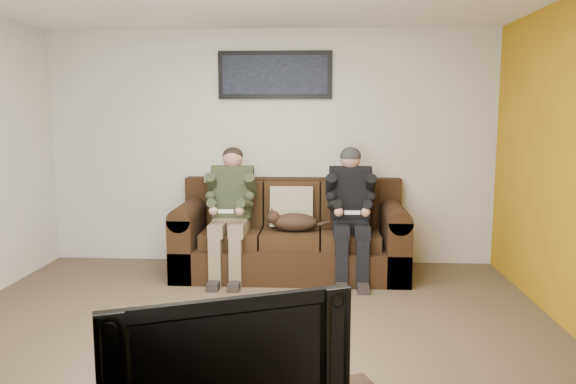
# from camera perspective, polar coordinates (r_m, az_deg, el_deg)

# --- Properties ---
(floor) EXTENTS (5.00, 5.00, 0.00)m
(floor) POSITION_cam_1_polar(r_m,az_deg,el_deg) (4.40, -4.36, -14.57)
(floor) COLOR brown
(floor) RESTS_ON ground
(wall_back) EXTENTS (5.00, 0.00, 5.00)m
(wall_back) POSITION_cam_1_polar(r_m,az_deg,el_deg) (6.31, -1.81, 4.50)
(wall_back) COLOR beige
(wall_back) RESTS_ON ground
(wall_front) EXTENTS (5.00, 0.00, 5.00)m
(wall_front) POSITION_cam_1_polar(r_m,az_deg,el_deg) (1.90, -13.73, -4.06)
(wall_front) COLOR beige
(wall_front) RESTS_ON ground
(sofa) EXTENTS (2.38, 1.03, 0.97)m
(sofa) POSITION_cam_1_polar(r_m,az_deg,el_deg) (6.01, 0.34, -4.65)
(sofa) COLOR black
(sofa) RESTS_ON ground
(throw_pillow) EXTENTS (0.45, 0.22, 0.45)m
(throw_pillow) POSITION_cam_1_polar(r_m,az_deg,el_deg) (6.00, 0.36, -1.52)
(throw_pillow) COLOR tan
(throw_pillow) RESTS_ON sofa
(throw_blanket) EXTENTS (0.49, 0.24, 0.09)m
(throw_blanket) POSITION_cam_1_polar(r_m,az_deg,el_deg) (6.28, -6.12, 1.46)
(throw_blanket) COLOR #BEB28B
(throw_blanket) RESTS_ON sofa
(person_left) EXTENTS (0.51, 0.87, 1.33)m
(person_left) POSITION_cam_1_polar(r_m,az_deg,el_deg) (5.81, -5.83, -1.23)
(person_left) COLOR #7F6C4F
(person_left) RESTS_ON sofa
(person_right) EXTENTS (0.51, 0.86, 1.34)m
(person_right) POSITION_cam_1_polar(r_m,az_deg,el_deg) (5.74, 6.38, -1.30)
(person_right) COLOR black
(person_right) RESTS_ON sofa
(cat) EXTENTS (0.66, 0.26, 0.24)m
(cat) POSITION_cam_1_polar(r_m,az_deg,el_deg) (5.79, 0.50, -3.03)
(cat) COLOR #482D1C
(cat) RESTS_ON sofa
(framed_poster) EXTENTS (1.25, 0.05, 0.52)m
(framed_poster) POSITION_cam_1_polar(r_m,az_deg,el_deg) (6.27, -1.33, 11.80)
(framed_poster) COLOR black
(framed_poster) RESTS_ON wall_back
(television) EXTENTS (0.94, 0.48, 0.56)m
(television) POSITION_cam_1_polar(r_m,az_deg,el_deg) (2.31, -6.38, -16.49)
(television) COLOR black
(television) RESTS_ON tv_stand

